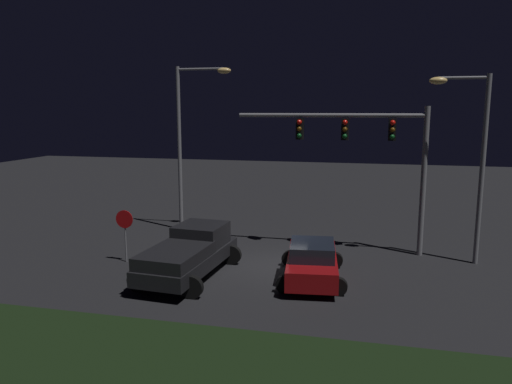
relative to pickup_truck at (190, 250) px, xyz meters
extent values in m
plane|color=black|center=(2.91, 2.02, -1.00)|extent=(80.00, 80.00, 0.00)
cube|color=black|center=(-0.01, -0.17, -0.32)|extent=(2.41, 5.54, 0.55)
cube|color=black|center=(0.08, 1.01, 0.38)|extent=(1.98, 2.04, 0.85)
cube|color=black|center=(0.08, 1.01, 0.50)|extent=(1.87, 1.65, 0.51)
cube|color=black|center=(-0.10, -1.25, 0.18)|extent=(2.15, 3.16, 0.45)
cylinder|color=black|center=(-0.89, 1.84, -0.60)|extent=(0.80, 0.22, 0.80)
cylinder|color=black|center=(1.16, 1.69, -0.60)|extent=(0.80, 0.22, 0.80)
cylinder|color=black|center=(-1.19, -2.03, -0.60)|extent=(0.80, 0.22, 0.80)
cylinder|color=black|center=(0.86, -2.19, -0.60)|extent=(0.80, 0.22, 0.80)
cube|color=maroon|center=(4.62, 0.61, -0.39)|extent=(2.27, 4.57, 0.70)
cube|color=black|center=(4.65, 0.36, 0.24)|extent=(1.81, 2.16, 0.55)
cylinder|color=black|center=(3.54, 2.00, -0.68)|extent=(0.64, 0.22, 0.64)
cylinder|color=black|center=(5.37, 2.20, -0.68)|extent=(0.64, 0.22, 0.64)
cylinder|color=black|center=(3.87, -0.98, -0.68)|extent=(0.64, 0.22, 0.64)
cylinder|color=black|center=(5.70, -0.78, -0.68)|extent=(0.64, 0.22, 0.64)
cylinder|color=slate|center=(8.89, 4.85, 2.25)|extent=(0.24, 0.24, 6.50)
cylinder|color=slate|center=(4.79, 4.85, 5.10)|extent=(8.20, 0.18, 0.18)
cube|color=black|center=(7.49, 4.85, 4.50)|extent=(0.32, 0.44, 0.95)
sphere|color=red|center=(7.49, 4.62, 4.80)|extent=(0.22, 0.22, 0.22)
sphere|color=#59380A|center=(7.49, 4.62, 4.50)|extent=(0.22, 0.22, 0.22)
sphere|color=#0C4719|center=(7.49, 4.62, 4.20)|extent=(0.22, 0.22, 0.22)
cube|color=black|center=(5.49, 4.85, 4.50)|extent=(0.32, 0.44, 0.95)
sphere|color=red|center=(5.49, 4.62, 4.80)|extent=(0.22, 0.22, 0.22)
sphere|color=#59380A|center=(5.49, 4.62, 4.50)|extent=(0.22, 0.22, 0.22)
sphere|color=#0C4719|center=(5.49, 4.62, 4.20)|extent=(0.22, 0.22, 0.22)
cube|color=black|center=(3.49, 4.85, 4.50)|extent=(0.32, 0.44, 0.95)
sphere|color=red|center=(3.49, 4.62, 4.80)|extent=(0.22, 0.22, 0.22)
sphere|color=#59380A|center=(3.49, 4.62, 4.50)|extent=(0.22, 0.22, 0.22)
sphere|color=#0C4719|center=(3.49, 4.62, 4.20)|extent=(0.22, 0.22, 0.22)
cylinder|color=slate|center=(-3.11, 6.80, 3.26)|extent=(0.20, 0.20, 8.51)
cylinder|color=slate|center=(-1.87, 6.80, 7.36)|extent=(2.48, 0.12, 0.12)
ellipsoid|color=#F9CC72|center=(-0.63, 6.80, 7.26)|extent=(0.70, 0.44, 0.30)
cylinder|color=slate|center=(11.05, 4.13, 2.87)|extent=(0.20, 0.20, 7.75)
cylinder|color=slate|center=(10.10, 4.13, 6.60)|extent=(1.90, 0.12, 0.12)
ellipsoid|color=#F9CC72|center=(9.15, 4.13, 6.50)|extent=(0.70, 0.44, 0.30)
cylinder|color=slate|center=(-3.26, 0.98, 0.10)|extent=(0.07, 0.07, 2.20)
cylinder|color=#B20C0F|center=(-3.26, 0.95, 0.85)|extent=(0.76, 0.03, 0.76)
camera|label=1|loc=(6.59, -16.95, 5.35)|focal=34.04mm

